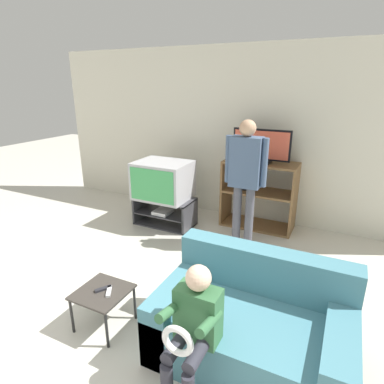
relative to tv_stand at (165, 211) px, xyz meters
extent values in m
cube|color=silver|center=(0.74, 0.87, 1.09)|extent=(6.40, 0.06, 2.60)
cube|color=#38383D|center=(0.00, 0.01, -0.20)|extent=(0.88, 0.47, 0.02)
cube|color=#38383D|center=(0.00, 0.01, -0.02)|extent=(0.85, 0.47, 0.02)
cube|color=#38383D|center=(0.00, 0.01, 0.21)|extent=(0.88, 0.47, 0.02)
cube|color=#38383D|center=(-0.43, 0.01, 0.00)|extent=(0.03, 0.47, 0.43)
cube|color=#38383D|center=(0.43, 0.01, 0.00)|extent=(0.03, 0.47, 0.43)
cube|color=white|center=(0.00, -0.05, 0.02)|extent=(0.24, 0.28, 0.05)
cube|color=#B2B2B7|center=(-0.02, 0.01, 0.49)|extent=(0.78, 0.63, 0.55)
cube|color=#3FA559|center=(-0.02, -0.30, 0.49)|extent=(0.70, 0.01, 0.47)
cube|color=brown|center=(0.77, 0.56, 0.29)|extent=(0.03, 0.48, 0.99)
cube|color=brown|center=(1.79, 0.56, 0.29)|extent=(0.03, 0.48, 0.99)
cube|color=brown|center=(1.28, 0.56, -0.19)|extent=(0.99, 0.48, 0.03)
cube|color=brown|center=(1.28, 0.56, 0.34)|extent=(0.99, 0.48, 0.03)
cube|color=brown|center=(1.28, 0.56, 0.77)|extent=(0.99, 0.48, 0.03)
cube|color=black|center=(1.10, 0.49, 0.46)|extent=(0.18, 0.04, 0.22)
cube|color=black|center=(1.28, 0.54, 0.80)|extent=(0.28, 0.20, 0.04)
cube|color=black|center=(1.28, 0.54, 1.04)|extent=(0.81, 0.04, 0.43)
cube|color=#D8593F|center=(1.28, 0.51, 1.04)|extent=(0.76, 0.01, 0.38)
cube|color=#38332D|center=(0.64, -2.11, 0.14)|extent=(0.43, 0.43, 0.02)
cylinder|color=black|center=(0.44, -2.30, -0.04)|extent=(0.02, 0.02, 0.34)
cylinder|color=black|center=(0.83, -2.30, -0.04)|extent=(0.02, 0.02, 0.34)
cylinder|color=black|center=(0.44, -1.92, -0.04)|extent=(0.02, 0.02, 0.34)
cylinder|color=black|center=(0.83, -1.92, -0.04)|extent=(0.02, 0.02, 0.34)
cube|color=#232328|center=(0.63, -2.09, 0.16)|extent=(0.11, 0.14, 0.02)
cube|color=silver|center=(0.70, -2.10, 0.16)|extent=(0.11, 0.14, 0.02)
cube|color=teal|center=(1.89, -1.89, -0.01)|extent=(1.45, 0.89, 0.41)
cube|color=teal|center=(1.89, -1.55, 0.39)|extent=(1.45, 0.20, 0.38)
cube|color=teal|center=(1.28, -1.89, 0.05)|extent=(0.22, 0.89, 0.53)
cube|color=teal|center=(2.51, -1.89, 0.05)|extent=(0.22, 0.89, 0.53)
cylinder|color=#4C4C56|center=(1.19, -0.15, 0.21)|extent=(0.11, 0.11, 0.83)
cylinder|color=#4C4C56|center=(1.35, -0.15, 0.21)|extent=(0.11, 0.11, 0.83)
cube|color=#475B7A|center=(1.27, -0.15, 0.93)|extent=(0.38, 0.20, 0.62)
cylinder|color=#475B7A|center=(1.04, -0.15, 0.95)|extent=(0.08, 0.08, 0.59)
cylinder|color=#475B7A|center=(1.50, -0.15, 0.95)|extent=(0.08, 0.08, 0.59)
sphere|color=tan|center=(1.27, -0.15, 1.35)|extent=(0.20, 0.20, 0.20)
cylinder|color=#2D2D38|center=(1.55, -2.43, 0.24)|extent=(0.09, 0.30, 0.09)
cylinder|color=#2D2D38|center=(1.70, -2.43, 0.24)|extent=(0.09, 0.30, 0.09)
cube|color=#33663D|center=(1.63, -2.28, 0.39)|extent=(0.30, 0.17, 0.39)
cylinder|color=#33663D|center=(1.49, -2.41, 0.47)|extent=(0.06, 0.31, 0.14)
cylinder|color=#33663D|center=(1.76, -2.41, 0.47)|extent=(0.06, 0.31, 0.14)
sphere|color=beige|center=(1.63, -2.28, 0.67)|extent=(0.17, 0.17, 0.17)
torus|color=white|center=(1.63, -2.56, 0.41)|extent=(0.21, 0.04, 0.21)
camera|label=1|loc=(2.36, -3.87, 1.85)|focal=30.00mm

